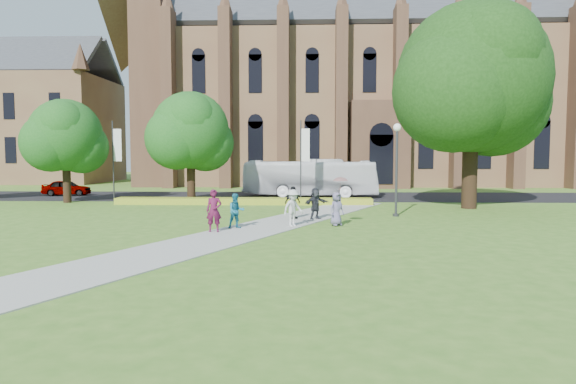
{
  "coord_description": "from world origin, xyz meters",
  "views": [
    {
      "loc": [
        2.41,
        -22.62,
        3.5
      ],
      "look_at": [
        1.48,
        3.32,
        1.6
      ],
      "focal_mm": 32.0,
      "sensor_mm": 36.0,
      "label": 1
    }
  ],
  "objects_px": {
    "streetlamp": "(397,158)",
    "tour_coach": "(311,178)",
    "large_tree": "(472,78)",
    "pedestrian_0": "(214,211)",
    "car_0": "(67,188)"
  },
  "relations": [
    {
      "from": "large_tree",
      "to": "car_0",
      "type": "bearing_deg",
      "value": 163.54
    },
    {
      "from": "pedestrian_0",
      "to": "large_tree",
      "type": "bearing_deg",
      "value": 29.31
    },
    {
      "from": "streetlamp",
      "to": "tour_coach",
      "type": "relative_size",
      "value": 0.47
    },
    {
      "from": "large_tree",
      "to": "tour_coach",
      "type": "bearing_deg",
      "value": 139.25
    },
    {
      "from": "large_tree",
      "to": "pedestrian_0",
      "type": "distance_m",
      "value": 19.75
    },
    {
      "from": "tour_coach",
      "to": "car_0",
      "type": "bearing_deg",
      "value": 96.28
    },
    {
      "from": "streetlamp",
      "to": "pedestrian_0",
      "type": "bearing_deg",
      "value": -145.18
    },
    {
      "from": "large_tree",
      "to": "streetlamp",
      "type": "bearing_deg",
      "value": -140.71
    },
    {
      "from": "large_tree",
      "to": "tour_coach",
      "type": "relative_size",
      "value": 1.18
    },
    {
      "from": "streetlamp",
      "to": "car_0",
      "type": "relative_size",
      "value": 1.34
    },
    {
      "from": "large_tree",
      "to": "tour_coach",
      "type": "height_order",
      "value": "large_tree"
    },
    {
      "from": "large_tree",
      "to": "car_0",
      "type": "relative_size",
      "value": 3.38
    },
    {
      "from": "streetlamp",
      "to": "tour_coach",
      "type": "bearing_deg",
      "value": 109.53
    },
    {
      "from": "large_tree",
      "to": "pedestrian_0",
      "type": "height_order",
      "value": "large_tree"
    },
    {
      "from": "streetlamp",
      "to": "pedestrian_0",
      "type": "distance_m",
      "value": 11.46
    }
  ]
}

